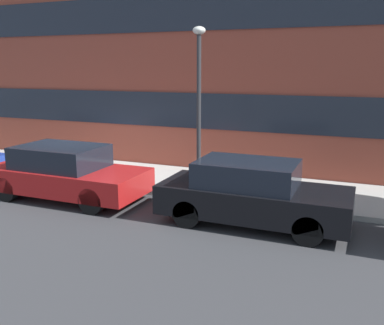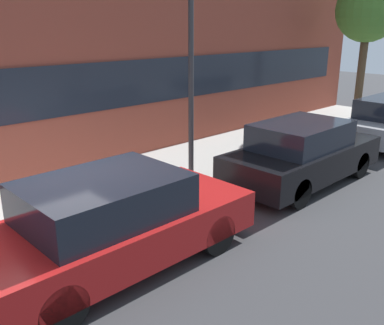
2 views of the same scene
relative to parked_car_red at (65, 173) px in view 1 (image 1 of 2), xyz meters
The scene contains 6 objects.
ground_plane 1.28m from the parked_car_red, 105.80° to the left, with size 56.00×56.00×0.00m, color #38383A.
sidewalk_strip 2.56m from the parked_car_red, 96.86° to the left, with size 28.00×2.84×0.13m.
rowhouse_facade 5.77m from the parked_car_red, 93.92° to the left, with size 28.00×1.02×8.94m.
parked_car_red is the anchor object (origin of this frame).
parked_car_black 4.86m from the parked_car_red, ahead, with size 3.99×1.61×1.38m.
lamp_post 3.98m from the parked_car_red, 27.27° to the left, with size 0.32×0.32×4.15m.
Camera 1 is at (7.30, -9.58, 3.32)m, focal length 40.00 mm.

